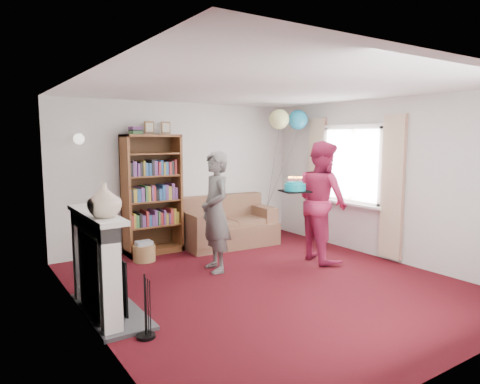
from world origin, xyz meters
TOP-DOWN VIEW (x-y plane):
  - ground at (0.00, 0.00)m, footprint 5.00×5.00m
  - wall_back at (0.00, 2.51)m, footprint 4.50×0.02m
  - wall_left at (-2.26, 0.00)m, footprint 0.02×5.00m
  - wall_right at (2.26, 0.00)m, footprint 0.02×5.00m
  - ceiling at (0.00, 0.00)m, footprint 4.50×5.00m
  - fireplace at (-2.09, 0.19)m, footprint 0.55×1.80m
  - window_bay at (2.21, 0.60)m, footprint 0.14×2.02m
  - wall_sconce at (-1.75, 2.36)m, footprint 0.16×0.23m
  - bookcase at (-0.66, 2.30)m, footprint 0.92×0.42m
  - sofa at (0.66, 2.07)m, footprint 1.63×0.86m
  - wicker_basket at (-0.97, 1.88)m, footprint 0.34×0.34m
  - person_striped at (-0.28, 0.86)m, footprint 0.50×0.68m
  - person_magenta at (1.36, 0.42)m, footprint 0.86×1.02m
  - birthday_cake at (0.83, 0.44)m, footprint 0.38×0.38m
  - balloons at (1.70, 1.66)m, footprint 0.80×0.36m
  - mantel_vase at (-2.12, -0.15)m, footprint 0.36×0.36m

SIDE VIEW (x-z plane):
  - ground at x=0.00m, z-range 0.00..0.00m
  - wicker_basket at x=-0.97m, z-range -0.02..0.30m
  - sofa at x=0.66m, z-range -0.11..0.76m
  - fireplace at x=-2.09m, z-range -0.05..1.07m
  - person_striped at x=-0.28m, z-range 0.00..1.70m
  - person_magenta at x=1.36m, z-range 0.00..1.85m
  - bookcase at x=-0.66m, z-range -0.12..2.04m
  - birthday_cake at x=0.83m, z-range 1.06..1.29m
  - window_bay at x=2.21m, z-range 0.10..2.30m
  - wall_back at x=0.00m, z-range 0.00..2.50m
  - wall_left at x=-2.26m, z-range 0.00..2.50m
  - wall_right at x=2.26m, z-range 0.00..2.50m
  - mantel_vase at x=-2.12m, z-range 1.12..1.47m
  - wall_sconce at x=-1.75m, z-range 1.80..1.96m
  - balloons at x=1.70m, z-range 1.35..3.09m
  - ceiling at x=0.00m, z-range 2.50..2.51m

